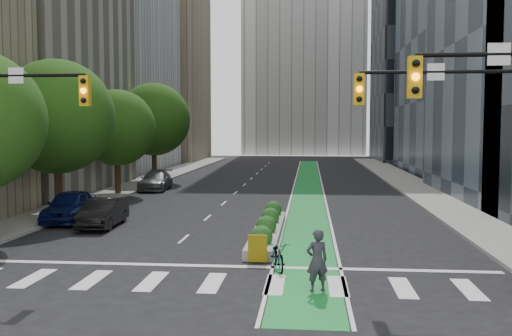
% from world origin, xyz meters
% --- Properties ---
extents(ground, '(160.00, 160.00, 0.00)m').
position_xyz_m(ground, '(0.00, 0.00, 0.00)').
color(ground, black).
rests_on(ground, ground).
extents(sidewalk_left, '(3.60, 90.00, 0.15)m').
position_xyz_m(sidewalk_left, '(-11.80, 25.00, 0.07)').
color(sidewalk_left, gray).
rests_on(sidewalk_left, ground).
extents(sidewalk_right, '(3.60, 90.00, 0.15)m').
position_xyz_m(sidewalk_right, '(11.80, 25.00, 0.07)').
color(sidewalk_right, gray).
rests_on(sidewalk_right, ground).
extents(bike_lane_paint, '(2.20, 70.00, 0.01)m').
position_xyz_m(bike_lane_paint, '(3.00, 30.00, 0.01)').
color(bike_lane_paint, '#198A34').
rests_on(bike_lane_paint, ground).
extents(building_tan_far, '(14.00, 16.00, 26.00)m').
position_xyz_m(building_tan_far, '(-20.00, 66.00, 13.00)').
color(building_tan_far, tan).
rests_on(building_tan_far, ground).
extents(building_dark_end, '(14.00, 18.00, 28.00)m').
position_xyz_m(building_dark_end, '(20.00, 68.00, 14.00)').
color(building_dark_end, black).
rests_on(building_dark_end, ground).
extents(tree_mid, '(6.40, 6.40, 8.78)m').
position_xyz_m(tree_mid, '(-11.00, 12.00, 5.57)').
color(tree_mid, black).
rests_on(tree_mid, ground).
extents(tree_midfar, '(5.60, 5.60, 7.76)m').
position_xyz_m(tree_midfar, '(-11.00, 22.00, 4.95)').
color(tree_midfar, black).
rests_on(tree_midfar, ground).
extents(tree_far, '(6.60, 6.60, 9.00)m').
position_xyz_m(tree_far, '(-11.00, 32.00, 5.69)').
color(tree_far, black).
rests_on(tree_far, ground).
extents(signal_right, '(5.82, 0.51, 7.20)m').
position_xyz_m(signal_right, '(8.67, 0.47, 4.80)').
color(signal_right, black).
rests_on(signal_right, ground).
extents(median_planter, '(1.20, 10.26, 1.10)m').
position_xyz_m(median_planter, '(1.20, 7.04, 0.37)').
color(median_planter, gray).
rests_on(median_planter, ground).
extents(bicycle, '(1.09, 2.00, 1.00)m').
position_xyz_m(bicycle, '(2.00, 0.99, 0.50)').
color(bicycle, gray).
rests_on(bicycle, ground).
extents(cyclist, '(0.82, 0.68, 1.92)m').
position_xyz_m(cyclist, '(3.33, -1.64, 0.96)').
color(cyclist, '#322F38').
rests_on(cyclist, ground).
extents(parked_car_left_near, '(2.39, 5.04, 1.66)m').
position_xyz_m(parked_car_left_near, '(-9.50, 10.06, 0.83)').
color(parked_car_left_near, '#0C1548').
rests_on(parked_car_left_near, ground).
extents(parked_car_left_mid, '(1.70, 4.39, 1.42)m').
position_xyz_m(parked_car_left_mid, '(-7.19, 8.64, 0.71)').
color(parked_car_left_mid, black).
rests_on(parked_car_left_mid, ground).
extents(parked_car_left_far, '(2.48, 5.32, 1.50)m').
position_xyz_m(parked_car_left_far, '(-9.08, 25.42, 0.75)').
color(parked_car_left_far, '#525457').
rests_on(parked_car_left_far, ground).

